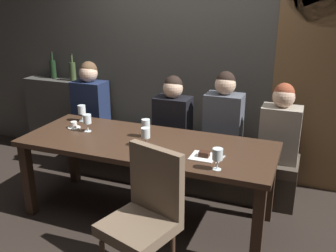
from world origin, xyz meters
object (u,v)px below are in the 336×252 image
at_px(wine_glass_near_left, 218,155).
at_px(wine_bottle_dark_red, 53,68).
at_px(banquette_bench, 174,164).
at_px(wine_glass_center_back, 146,134).
at_px(wine_glass_end_left, 82,110).
at_px(diner_redhead, 90,100).
at_px(fork_on_table, 220,160).
at_px(diner_bearded, 173,114).
at_px(wine_glass_near_right, 87,119).
at_px(diner_near_end, 281,125).
at_px(espresso_cup, 74,125).
at_px(dining_table, 147,151).
at_px(chair_near_side, 146,210).
at_px(wine_bottle_pale_label, 73,71).
at_px(wine_glass_far_left, 146,125).
at_px(diner_far_end, 224,115).
at_px(dessert_plate, 203,156).

bearing_deg(wine_glass_near_left, wine_bottle_dark_red, 150.75).
relative_size(banquette_bench, wine_glass_center_back, 15.24).
bearing_deg(wine_glass_end_left, wine_glass_center_back, -23.42).
xyz_separation_m(diner_redhead, fork_on_table, (1.68, -0.83, -0.09)).
distance_m(diner_bearded, wine_glass_near_right, 0.88).
relative_size(diner_near_end, espresso_cup, 6.21).
relative_size(diner_redhead, wine_glass_near_right, 4.96).
bearing_deg(diner_bearded, wine_glass_near_left, -54.03).
bearing_deg(wine_glass_near_right, banquette_bench, 47.08).
distance_m(dining_table, espresso_cup, 0.80).
bearing_deg(chair_near_side, wine_bottle_pale_label, 135.12).
distance_m(wine_glass_far_left, fork_on_table, 0.79).
xyz_separation_m(diner_near_end, wine_glass_near_right, (-1.66, -0.65, 0.06)).
xyz_separation_m(diner_redhead, diner_near_end, (2.04, 0.00, -0.03)).
bearing_deg(diner_near_end, wine_glass_center_back, -141.93).
relative_size(dining_table, diner_bearded, 2.99).
relative_size(diner_far_end, wine_glass_center_back, 4.94).
relative_size(wine_bottle_pale_label, dessert_plate, 1.72).
bearing_deg(fork_on_table, wine_bottle_dark_red, 162.79).
height_order(banquette_bench, diner_far_end, diner_far_end).
distance_m(chair_near_side, wine_bottle_pale_label, 2.54).
xyz_separation_m(banquette_bench, wine_glass_near_right, (-0.61, -0.66, 0.63)).
bearing_deg(wine_glass_far_left, diner_redhead, 148.12).
height_order(chair_near_side, wine_glass_near_right, chair_near_side).
bearing_deg(wine_glass_end_left, diner_far_end, 17.61).
bearing_deg(wine_glass_center_back, wine_glass_far_left, 114.05).
bearing_deg(diner_bearded, banquette_bench, 70.69).
height_order(wine_glass_end_left, dessert_plate, wine_glass_end_left).
bearing_deg(wine_bottle_pale_label, wine_glass_far_left, -33.70).
bearing_deg(fork_on_table, diner_bearded, 139.74).
xyz_separation_m(wine_bottle_dark_red, wine_glass_near_left, (2.46, -1.38, -0.22)).
relative_size(diner_near_end, wine_glass_far_left, 4.54).
xyz_separation_m(dining_table, wine_glass_near_left, (0.70, -0.31, 0.20)).
distance_m(banquette_bench, wine_bottle_dark_red, 1.98).
bearing_deg(banquette_bench, chair_near_side, -77.26).
relative_size(diner_redhead, diner_bearded, 1.10).
bearing_deg(wine_glass_near_left, wine_bottle_pale_label, 147.96).
xyz_separation_m(wine_bottle_dark_red, wine_glass_end_left, (0.93, -0.79, -0.22)).
bearing_deg(chair_near_side, banquette_bench, 102.74).
relative_size(diner_near_end, wine_glass_center_back, 4.54).
height_order(diner_bearded, wine_bottle_pale_label, wine_bottle_pale_label).
height_order(wine_glass_end_left, wine_glass_near_right, same).
distance_m(diner_far_end, wine_glass_near_right, 1.30).
xyz_separation_m(dining_table, diner_bearded, (-0.01, 0.67, 0.15)).
xyz_separation_m(wine_glass_near_left, dessert_plate, (-0.15, 0.17, -0.10)).
xyz_separation_m(dining_table, dessert_plate, (0.55, -0.14, 0.10)).
distance_m(dining_table, chair_near_side, 0.80).
bearing_deg(wine_glass_center_back, diner_bearded, 93.63).
relative_size(wine_bottle_dark_red, wine_bottle_pale_label, 1.00).
bearing_deg(diner_near_end, wine_glass_near_left, -109.07).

